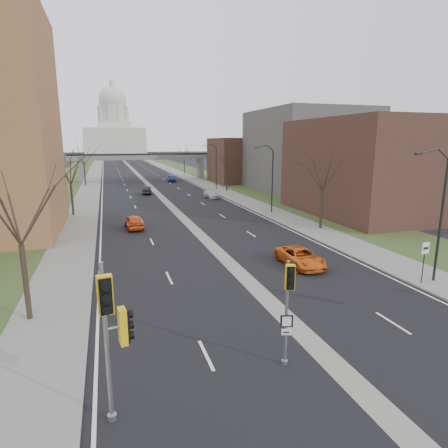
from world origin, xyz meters
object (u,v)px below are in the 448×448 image
signal_pole_left (113,322)px  car_right_far (172,178)px  signal_pole_median (288,296)px  car_right_mid (211,194)px  car_left_near (134,222)px  car_right_near (300,257)px  car_left_far (146,190)px  speed_limit_sign (424,255)px

signal_pole_left → car_right_far: signal_pole_left is taller
signal_pole_median → car_right_mid: signal_pole_median is taller
car_left_near → car_right_near: 19.83m
car_right_mid → signal_pole_median: bearing=-104.2°
signal_pole_left → car_right_mid: signal_pole_left is taller
car_right_mid → car_left_far: bearing=138.6°
signal_pole_median → speed_limit_sign: bearing=40.8°
signal_pole_median → car_right_near: signal_pole_median is taller
car_right_far → car_right_near: bearing=-83.5°
signal_pole_median → car_left_far: size_ratio=1.08×
signal_pole_left → speed_limit_sign: size_ratio=2.01×
signal_pole_left → car_left_near: size_ratio=1.25×
speed_limit_sign → car_right_far: (-4.66, 69.56, -1.25)m
car_right_mid → speed_limit_sign: bearing=-88.6°
signal_pole_left → car_right_near: bearing=34.8°
speed_limit_sign → car_right_near: speed_limit_sign is taller
signal_pole_left → signal_pole_median: signal_pole_left is taller
car_left_near → car_right_far: car_right_far is taller
signal_pole_median → car_right_far: bearing=100.5°
signal_pole_median → signal_pole_left: bearing=-153.9°
speed_limit_sign → car_right_mid: bearing=91.3°
car_right_mid → car_right_far: bearing=91.5°
car_right_near → car_left_far: bearing=97.7°
car_right_near → car_left_near: bearing=122.6°
car_right_far → car_left_near: bearing=-96.9°
signal_pole_left → car_right_near: size_ratio=1.14×
signal_pole_left → car_right_near: signal_pole_left is taller
speed_limit_sign → car_left_near: 27.96m
signal_pole_median → car_right_near: bearing=75.5°
signal_pole_median → car_left_near: size_ratio=1.02×
car_left_far → car_right_near: (6.93, -43.67, -0.02)m
signal_pole_left → car_left_near: signal_pole_left is taller
speed_limit_sign → car_left_far: speed_limit_sign is taller
speed_limit_sign → car_right_near: (-5.66, 5.91, -1.35)m
car_right_mid → car_right_far: (-1.89, 27.92, 0.13)m
signal_pole_median → car_left_near: signal_pole_median is taller
signal_pole_left → signal_pole_median: size_ratio=1.22×
car_right_near → signal_pole_left: bearing=-138.4°
car_left_near → signal_pole_left: bearing=82.6°
car_right_near → car_right_far: size_ratio=1.07×
car_left_far → car_right_near: bearing=102.0°
signal_pole_left → car_left_far: bearing=75.1°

